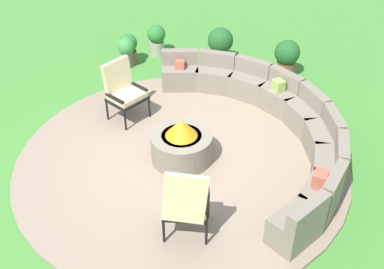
% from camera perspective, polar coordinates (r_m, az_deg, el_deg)
% --- Properties ---
extents(ground_plane, '(24.00, 24.00, 0.00)m').
position_cam_1_polar(ground_plane, '(7.69, -1.23, -3.21)').
color(ground_plane, '#478C38').
extents(patio_circle, '(5.31, 5.31, 0.06)m').
position_cam_1_polar(patio_circle, '(7.67, -1.23, -3.03)').
color(patio_circle, gray).
rests_on(patio_circle, ground_plane).
extents(fire_pit, '(0.97, 0.97, 0.74)m').
position_cam_1_polar(fire_pit, '(7.48, -1.26, -1.14)').
color(fire_pit, gray).
rests_on(fire_pit, patio_circle).
extents(curved_stone_bench, '(4.78, 2.60, 0.73)m').
position_cam_1_polar(curved_stone_bench, '(8.08, 9.65, 1.51)').
color(curved_stone_bench, gray).
rests_on(curved_stone_bench, patio_circle).
extents(lounge_chair_front_left, '(0.67, 0.71, 1.07)m').
position_cam_1_polar(lounge_chair_front_left, '(8.41, -8.23, 5.38)').
color(lounge_chair_front_left, black).
rests_on(lounge_chair_front_left, patio_circle).
extents(lounge_chair_front_right, '(0.79, 0.82, 1.14)m').
position_cam_1_polar(lounge_chair_front_right, '(6.08, -0.75, -8.17)').
color(lounge_chair_front_right, black).
rests_on(lounge_chair_front_right, patio_circle).
extents(potted_plant_0, '(0.52, 0.52, 0.77)m').
position_cam_1_polar(potted_plant_0, '(10.05, 11.31, 9.18)').
color(potted_plant_0, brown).
rests_on(potted_plant_0, ground_plane).
extents(potted_plant_1, '(0.40, 0.40, 0.68)m').
position_cam_1_polar(potted_plant_1, '(10.79, -4.28, 11.41)').
color(potted_plant_1, '#A89E8E').
rests_on(potted_plant_1, ground_plane).
extents(potted_plant_2, '(0.55, 0.55, 0.79)m').
position_cam_1_polar(potted_plant_2, '(10.37, 3.41, 10.83)').
color(potted_plant_2, '#605B56').
rests_on(potted_plant_2, ground_plane).
extents(potted_plant_3, '(0.37, 0.37, 0.65)m').
position_cam_1_polar(potted_plant_3, '(10.31, -7.87, 10.00)').
color(potted_plant_3, '#605B56').
rests_on(potted_plant_3, ground_plane).
extents(potted_plant_4, '(0.39, 0.39, 0.66)m').
position_cam_1_polar(potted_plant_4, '(10.47, -7.61, 10.26)').
color(potted_plant_4, brown).
rests_on(potted_plant_4, ground_plane).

